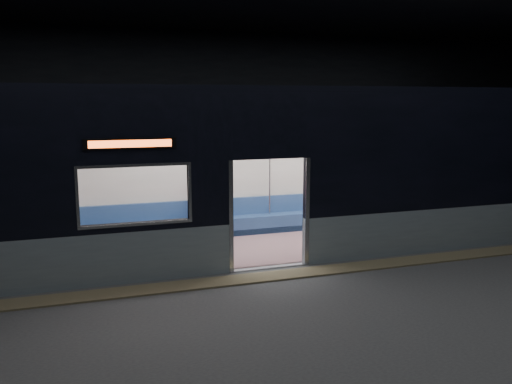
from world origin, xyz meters
TOP-DOWN VIEW (x-y plane):
  - station_floor at (0.00, 0.00)m, footprint 24.00×14.00m
  - station_envelope at (0.00, 0.00)m, footprint 24.00×14.00m
  - tactile_strip at (0.00, 0.55)m, footprint 22.80×0.50m
  - metro_car at (-0.00, 2.54)m, footprint 18.00×3.04m
  - passenger at (-0.59, 3.55)m, footprint 0.39×0.68m
  - handbag at (-0.60, 3.32)m, footprint 0.36×0.34m
  - transit_map at (3.60, 3.85)m, footprint 0.95×0.03m

SIDE VIEW (x-z plane):
  - station_floor at x=0.00m, z-range -0.01..0.00m
  - tactile_strip at x=0.00m, z-range 0.00..0.03m
  - handbag at x=-0.60m, z-range 0.61..0.76m
  - passenger at x=-0.59m, z-range 0.11..1.48m
  - transit_map at x=3.60m, z-range 1.15..1.76m
  - metro_car at x=0.00m, z-range 0.17..3.52m
  - station_envelope at x=0.00m, z-range 1.16..6.16m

